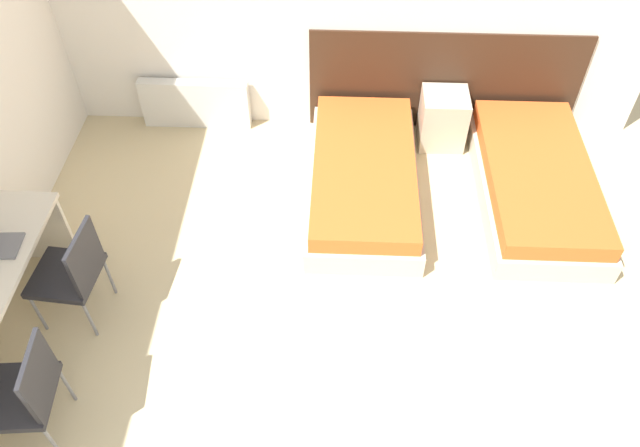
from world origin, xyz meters
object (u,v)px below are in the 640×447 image
(chair_near_laptop, at_px, (72,271))
(chair_near_notebook, at_px, (24,391))
(bed_near_window, at_px, (363,177))
(nightstand, at_px, (443,119))
(bed_near_door, at_px, (535,182))

(chair_near_laptop, distance_m, chair_near_notebook, 0.96)
(bed_near_window, distance_m, chair_near_laptop, 2.59)
(chair_near_laptop, relative_size, chair_near_notebook, 1.00)
(nightstand, xyz_separation_m, chair_near_laptop, (-2.92, -2.21, 0.23))
(bed_near_door, distance_m, chair_near_laptop, 3.97)
(bed_near_door, xyz_separation_m, chair_near_laptop, (-3.69, -1.43, 0.32))
(chair_near_laptop, height_order, chair_near_notebook, same)
(nightstand, xyz_separation_m, chair_near_notebook, (-2.92, -3.17, 0.23))
(bed_near_window, height_order, nightstand, nightstand)
(bed_near_window, bearing_deg, bed_near_door, 0.00)
(nightstand, relative_size, chair_near_laptop, 0.61)
(bed_near_window, distance_m, bed_near_door, 1.55)
(bed_near_door, bearing_deg, bed_near_window, 180.00)
(chair_near_laptop, bearing_deg, bed_near_door, 26.32)
(bed_near_door, relative_size, chair_near_notebook, 2.21)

